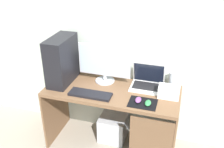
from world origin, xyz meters
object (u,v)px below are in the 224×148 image
keyboard (90,94)px  subwoofer (113,127)px  projector (169,92)px  mouse_right (148,103)px  speaker (173,81)px  pc_tower (62,60)px  monitor (104,63)px  mouse_left (138,100)px  laptop (147,82)px

keyboard → subwoofer: size_ratio=1.41×
projector → mouse_right: size_ratio=2.08×
projector → mouse_right: bearing=-129.6°
speaker → mouse_right: size_ratio=1.94×
pc_tower → projector: pc_tower is taller
keyboard → pc_tower: bearing=153.8°
pc_tower → monitor: (0.42, 0.12, -0.03)m
monitor → pc_tower: bearing=-164.0°
projector → keyboard: projector is taller
monitor → speaker: 0.71m
mouse_left → mouse_right: same height
laptop → keyboard: bearing=-146.7°
keyboard → projector: bearing=15.0°
pc_tower → mouse_left: (0.84, -0.16, -0.22)m
monitor → projector: monitor is taller
monitor → mouse_left: 0.54m
monitor → subwoofer: 0.79m
pc_tower → mouse_right: size_ratio=5.12×
speaker → subwoofer: speaker is taller
mouse_right → subwoofer: bearing=145.4°
speaker → projector: 0.17m
pc_tower → keyboard: (0.37, -0.18, -0.23)m
pc_tower → keyboard: size_ratio=1.17×
pc_tower → subwoofer: bearing=10.3°
projector → mouse_left: 0.32m
laptop → mouse_right: laptop is taller
speaker → subwoofer: 0.90m
keyboard → mouse_right: 0.57m
laptop → speaker: size_ratio=1.76×
laptop → mouse_left: 0.31m
projector → keyboard: bearing=-165.0°
pc_tower → subwoofer: 0.98m
keyboard → speaker: bearing=25.3°
keyboard → mouse_left: 0.47m
mouse_left → laptop: bearing=84.2°
pc_tower → mouse_right: 0.98m
pc_tower → subwoofer: (0.53, 0.10, -0.82)m
speaker → subwoofer: size_ratio=0.63×
speaker → pc_tower: bearing=-171.4°
monitor → speaker: monitor is taller
speaker → mouse_left: bearing=-129.9°
pc_tower → projector: (1.11, 0.01, -0.19)m
monitor → keyboard: 0.37m
speaker → mouse_right: (-0.19, -0.36, -0.07)m
projector → pc_tower: bearing=-179.4°
monitor → projector: (0.68, -0.11, -0.16)m
projector → subwoofer: bearing=171.7°
projector → subwoofer: (-0.58, 0.08, -0.63)m
laptop → speaker: 0.25m
monitor → keyboard: monitor is taller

